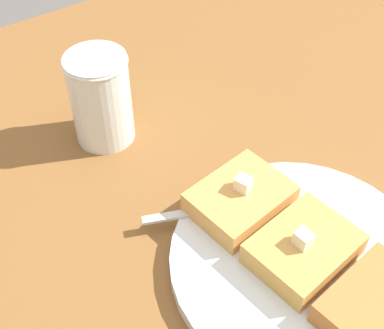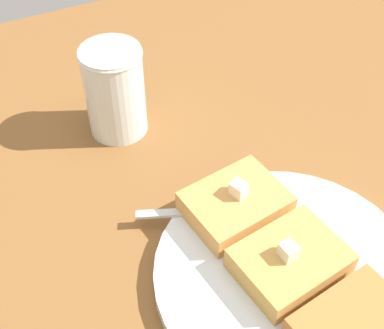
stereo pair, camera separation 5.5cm
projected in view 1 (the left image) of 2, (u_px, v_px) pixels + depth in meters
The scene contains 8 objects.
plate at pixel (301, 261), 50.89cm from camera, with size 25.03×25.03×1.60cm.
toast_slice_left at pixel (240, 199), 53.67cm from camera, with size 7.37×9.55×2.60cm, color #D8984B.
toast_slice_middle at pixel (304, 249), 49.47cm from camera, with size 7.37×9.55×2.60cm, color gold.
toast_slice_right at pixel (379, 308), 45.28cm from camera, with size 7.37×9.55×2.60cm, color #B46C32.
butter_pat_primary at pixel (243, 184), 52.35cm from camera, with size 1.50×1.35×1.50cm, color #F3E8C5.
butter_pat_secondary at pixel (303, 239), 47.74cm from camera, with size 1.50×1.35×1.50cm, color #EFE9C7.
fork at pixel (230, 206), 54.48cm from camera, with size 7.40×15.35×0.36cm.
syrup_jar at pixel (101, 103), 60.96cm from camera, with size 7.17×7.17×11.11cm.
Camera 1 is at (13.33, -13.87, 46.32)cm, focal length 50.00 mm.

